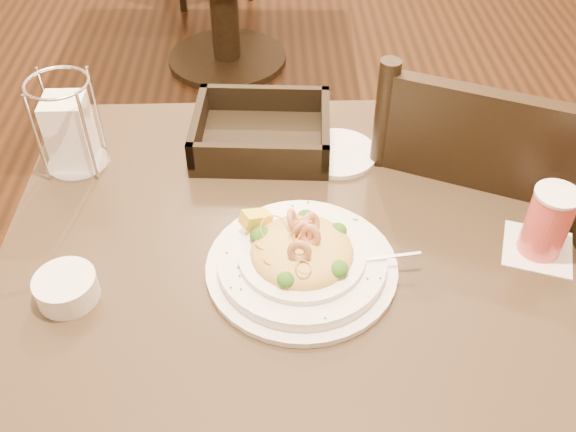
{
  "coord_description": "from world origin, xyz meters",
  "views": [
    {
      "loc": [
        -0.02,
        -0.67,
        1.45
      ],
      "look_at": [
        0.0,
        0.02,
        0.81
      ],
      "focal_mm": 40.0,
      "sensor_mm": 36.0,
      "label": 1
    }
  ],
  "objects_px": {
    "pasta_bowl": "(301,257)",
    "drink_glass": "(547,223)",
    "side_plate": "(337,153)",
    "dining_chair_near": "(468,231)",
    "butter_ramekin": "(66,288)",
    "bread_basket": "(262,135)",
    "main_table": "(288,351)",
    "napkin_caddy": "(70,130)"
  },
  "relations": [
    {
      "from": "pasta_bowl",
      "to": "drink_glass",
      "type": "height_order",
      "value": "drink_glass"
    },
    {
      "from": "side_plate",
      "to": "drink_glass",
      "type": "bearing_deg",
      "value": -40.67
    },
    {
      "from": "dining_chair_near",
      "to": "butter_ramekin",
      "type": "xyz_separation_m",
      "value": [
        -0.71,
        -0.35,
        0.25
      ]
    },
    {
      "from": "bread_basket",
      "to": "butter_ramekin",
      "type": "xyz_separation_m",
      "value": [
        -0.28,
        -0.36,
        -0.0
      ]
    },
    {
      "from": "main_table",
      "to": "dining_chair_near",
      "type": "bearing_deg",
      "value": 37.02
    },
    {
      "from": "napkin_caddy",
      "to": "butter_ramekin",
      "type": "bearing_deg",
      "value": -80.78
    },
    {
      "from": "drink_glass",
      "to": "butter_ramekin",
      "type": "distance_m",
      "value": 0.71
    },
    {
      "from": "butter_ramekin",
      "to": "pasta_bowl",
      "type": "bearing_deg",
      "value": 7.34
    },
    {
      "from": "bread_basket",
      "to": "butter_ramekin",
      "type": "distance_m",
      "value": 0.46
    },
    {
      "from": "drink_glass",
      "to": "bread_basket",
      "type": "distance_m",
      "value": 0.52
    },
    {
      "from": "pasta_bowl",
      "to": "bread_basket",
      "type": "xyz_separation_m",
      "value": [
        -0.06,
        0.32,
        -0.0
      ]
    },
    {
      "from": "pasta_bowl",
      "to": "bread_basket",
      "type": "height_order",
      "value": "pasta_bowl"
    },
    {
      "from": "dining_chair_near",
      "to": "napkin_caddy",
      "type": "bearing_deg",
      "value": 26.76
    },
    {
      "from": "pasta_bowl",
      "to": "napkin_caddy",
      "type": "distance_m",
      "value": 0.48
    },
    {
      "from": "main_table",
      "to": "butter_ramekin",
      "type": "distance_m",
      "value": 0.41
    },
    {
      "from": "drink_glass",
      "to": "bread_basket",
      "type": "height_order",
      "value": "drink_glass"
    },
    {
      "from": "bread_basket",
      "to": "napkin_caddy",
      "type": "relative_size",
      "value": 1.5
    },
    {
      "from": "main_table",
      "to": "bread_basket",
      "type": "bearing_deg",
      "value": 97.52
    },
    {
      "from": "bread_basket",
      "to": "drink_glass",
      "type": "bearing_deg",
      "value": -33.56
    },
    {
      "from": "butter_ramekin",
      "to": "bread_basket",
      "type": "bearing_deg",
      "value": 52.04
    },
    {
      "from": "dining_chair_near",
      "to": "bread_basket",
      "type": "distance_m",
      "value": 0.5
    },
    {
      "from": "dining_chair_near",
      "to": "butter_ramekin",
      "type": "relative_size",
      "value": 10.4
    },
    {
      "from": "pasta_bowl",
      "to": "napkin_caddy",
      "type": "bearing_deg",
      "value": 145.44
    },
    {
      "from": "bread_basket",
      "to": "napkin_caddy",
      "type": "xyz_separation_m",
      "value": [
        -0.33,
        -0.05,
        0.05
      ]
    },
    {
      "from": "bread_basket",
      "to": "napkin_caddy",
      "type": "bearing_deg",
      "value": -171.94
    },
    {
      "from": "main_table",
      "to": "pasta_bowl",
      "type": "xyz_separation_m",
      "value": [
        0.02,
        -0.01,
        0.26
      ]
    },
    {
      "from": "pasta_bowl",
      "to": "main_table",
      "type": "bearing_deg",
      "value": 145.26
    },
    {
      "from": "side_plate",
      "to": "butter_ramekin",
      "type": "distance_m",
      "value": 0.53
    },
    {
      "from": "napkin_caddy",
      "to": "side_plate",
      "type": "xyz_separation_m",
      "value": [
        0.47,
        0.01,
        -0.07
      ]
    },
    {
      "from": "main_table",
      "to": "butter_ramekin",
      "type": "height_order",
      "value": "butter_ramekin"
    },
    {
      "from": "napkin_caddy",
      "to": "side_plate",
      "type": "distance_m",
      "value": 0.47
    },
    {
      "from": "bread_basket",
      "to": "side_plate",
      "type": "height_order",
      "value": "bread_basket"
    },
    {
      "from": "pasta_bowl",
      "to": "butter_ramekin",
      "type": "distance_m",
      "value": 0.34
    },
    {
      "from": "drink_glass",
      "to": "side_plate",
      "type": "height_order",
      "value": "drink_glass"
    },
    {
      "from": "dining_chair_near",
      "to": "side_plate",
      "type": "xyz_separation_m",
      "value": [
        -0.29,
        -0.03,
        0.23
      ]
    },
    {
      "from": "main_table",
      "to": "napkin_caddy",
      "type": "distance_m",
      "value": 0.54
    },
    {
      "from": "main_table",
      "to": "napkin_caddy",
      "type": "xyz_separation_m",
      "value": [
        -0.37,
        0.26,
        0.3
      ]
    },
    {
      "from": "main_table",
      "to": "pasta_bowl",
      "type": "height_order",
      "value": "pasta_bowl"
    },
    {
      "from": "bread_basket",
      "to": "butter_ramekin",
      "type": "height_order",
      "value": "bread_basket"
    },
    {
      "from": "drink_glass",
      "to": "side_plate",
      "type": "xyz_separation_m",
      "value": [
        -0.29,
        0.25,
        -0.05
      ]
    },
    {
      "from": "dining_chair_near",
      "to": "side_plate",
      "type": "height_order",
      "value": "dining_chair_near"
    },
    {
      "from": "napkin_caddy",
      "to": "side_plate",
      "type": "height_order",
      "value": "napkin_caddy"
    }
  ]
}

